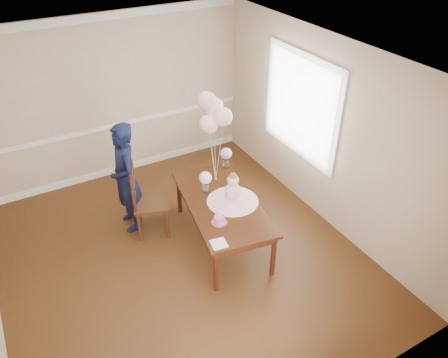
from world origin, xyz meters
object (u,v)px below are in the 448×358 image
birthday_cake (219,219)px  woman (125,178)px  dining_table_top (222,203)px  dining_chair_seat (152,203)px

birthday_cake → woman: (-0.75, 1.34, 0.08)m
dining_table_top → dining_chair_seat: 1.03m
dining_table_top → birthday_cake: bearing=-114.0°
woman → dining_chair_seat: bearing=43.6°
dining_table_top → birthday_cake: birthday_cake is taller
dining_table_top → dining_chair_seat: bearing=147.3°
dining_chair_seat → woman: (-0.24, 0.28, 0.34)m
birthday_cake → dining_chair_seat: bearing=115.9°
dining_chair_seat → woman: woman is taller
dining_table_top → dining_chair_seat: (-0.76, 0.68, -0.18)m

